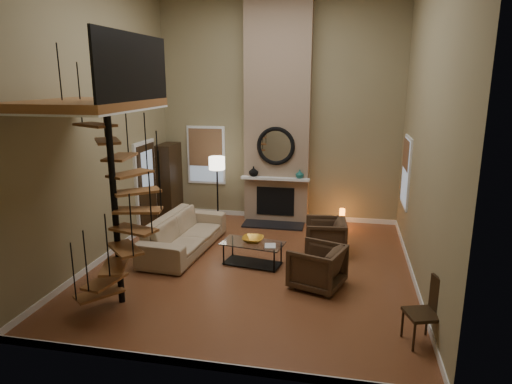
% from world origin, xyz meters
% --- Properties ---
extents(ground, '(6.00, 6.50, 0.01)m').
position_xyz_m(ground, '(0.00, 0.00, -0.01)').
color(ground, brown).
rests_on(ground, ground).
extents(back_wall, '(6.00, 0.02, 5.50)m').
position_xyz_m(back_wall, '(0.00, 3.25, 2.75)').
color(back_wall, '#8B7F5A').
rests_on(back_wall, ground).
extents(front_wall, '(6.00, 0.02, 5.50)m').
position_xyz_m(front_wall, '(0.00, -3.25, 2.75)').
color(front_wall, '#8B7F5A').
rests_on(front_wall, ground).
extents(left_wall, '(0.02, 6.50, 5.50)m').
position_xyz_m(left_wall, '(-3.00, 0.00, 2.75)').
color(left_wall, '#8B7F5A').
rests_on(left_wall, ground).
extents(right_wall, '(0.02, 6.50, 5.50)m').
position_xyz_m(right_wall, '(3.00, 0.00, 2.75)').
color(right_wall, '#8B7F5A').
rests_on(right_wall, ground).
extents(baseboard_back, '(6.00, 0.02, 0.12)m').
position_xyz_m(baseboard_back, '(0.00, 3.24, 0.06)').
color(baseboard_back, white).
rests_on(baseboard_back, ground).
extents(baseboard_front, '(6.00, 0.02, 0.12)m').
position_xyz_m(baseboard_front, '(0.00, -3.24, 0.06)').
color(baseboard_front, white).
rests_on(baseboard_front, ground).
extents(baseboard_left, '(0.02, 6.50, 0.12)m').
position_xyz_m(baseboard_left, '(-2.99, 0.00, 0.06)').
color(baseboard_left, white).
rests_on(baseboard_left, ground).
extents(baseboard_right, '(0.02, 6.50, 0.12)m').
position_xyz_m(baseboard_right, '(2.99, 0.00, 0.06)').
color(baseboard_right, white).
rests_on(baseboard_right, ground).
extents(chimney_breast, '(1.60, 0.38, 5.50)m').
position_xyz_m(chimney_breast, '(0.00, 3.06, 2.75)').
color(chimney_breast, '#8F755D').
rests_on(chimney_breast, ground).
extents(hearth, '(1.50, 0.60, 0.04)m').
position_xyz_m(hearth, '(0.00, 2.57, 0.02)').
color(hearth, black).
rests_on(hearth, ground).
extents(firebox, '(0.95, 0.02, 0.72)m').
position_xyz_m(firebox, '(0.00, 2.86, 0.55)').
color(firebox, black).
rests_on(firebox, chimney_breast).
extents(mantel, '(1.70, 0.18, 0.06)m').
position_xyz_m(mantel, '(0.00, 2.78, 1.15)').
color(mantel, white).
rests_on(mantel, chimney_breast).
extents(mirror_frame, '(0.94, 0.10, 0.94)m').
position_xyz_m(mirror_frame, '(0.00, 2.84, 1.95)').
color(mirror_frame, black).
rests_on(mirror_frame, chimney_breast).
extents(mirror_disc, '(0.80, 0.01, 0.80)m').
position_xyz_m(mirror_disc, '(0.00, 2.85, 1.95)').
color(mirror_disc, white).
rests_on(mirror_disc, chimney_breast).
extents(vase_left, '(0.24, 0.24, 0.25)m').
position_xyz_m(vase_left, '(-0.55, 2.82, 1.30)').
color(vase_left, black).
rests_on(vase_left, mantel).
extents(vase_right, '(0.20, 0.20, 0.21)m').
position_xyz_m(vase_right, '(0.60, 2.82, 1.28)').
color(vase_right, '#195A53').
rests_on(vase_right, mantel).
extents(window_back, '(1.02, 0.06, 1.52)m').
position_xyz_m(window_back, '(-1.90, 3.22, 1.62)').
color(window_back, white).
rests_on(window_back, back_wall).
extents(window_right, '(0.06, 1.02, 1.52)m').
position_xyz_m(window_right, '(2.97, 2.00, 1.63)').
color(window_right, white).
rests_on(window_right, right_wall).
extents(entry_door, '(0.10, 1.05, 2.16)m').
position_xyz_m(entry_door, '(-2.95, 1.80, 1.05)').
color(entry_door, white).
rests_on(entry_door, ground).
extents(loft, '(1.70, 2.20, 1.09)m').
position_xyz_m(loft, '(-2.04, -1.80, 3.24)').
color(loft, '#985F32').
rests_on(loft, left_wall).
extents(spiral_stair, '(1.47, 1.47, 4.06)m').
position_xyz_m(spiral_stair, '(-1.78, -1.79, 1.78)').
color(spiral_stair, black).
rests_on(spiral_stair, ground).
extents(hutch, '(0.41, 0.87, 1.95)m').
position_xyz_m(hutch, '(-2.79, 2.83, 0.95)').
color(hutch, black).
rests_on(hutch, ground).
extents(sofa, '(1.17, 2.59, 0.74)m').
position_xyz_m(sofa, '(-1.58, 0.55, 0.40)').
color(sofa, tan).
rests_on(sofa, ground).
extents(armchair_near, '(0.91, 0.89, 0.76)m').
position_xyz_m(armchair_near, '(1.43, 1.01, 0.35)').
color(armchair_near, '#453020').
rests_on(armchair_near, ground).
extents(armchair_far, '(1.08, 1.07, 0.78)m').
position_xyz_m(armchair_far, '(1.36, -0.61, 0.35)').
color(armchair_far, '#453020').
rests_on(armchair_far, ground).
extents(coffee_table, '(1.28, 0.79, 0.45)m').
position_xyz_m(coffee_table, '(-0.01, 0.12, 0.28)').
color(coffee_table, silver).
rests_on(coffee_table, ground).
extents(bowl, '(0.42, 0.42, 0.11)m').
position_xyz_m(bowl, '(-0.01, 0.17, 0.50)').
color(bowl, gold).
rests_on(bowl, coffee_table).
extents(book, '(0.25, 0.31, 0.03)m').
position_xyz_m(book, '(0.34, -0.03, 0.46)').
color(book, gray).
rests_on(book, coffee_table).
extents(floor_lamp, '(0.39, 0.39, 1.71)m').
position_xyz_m(floor_lamp, '(-1.38, 2.44, 1.41)').
color(floor_lamp, black).
rests_on(floor_lamp, ground).
extents(accent_lamp, '(0.13, 0.13, 0.48)m').
position_xyz_m(accent_lamp, '(1.67, 2.73, 0.25)').
color(accent_lamp, orange).
rests_on(accent_lamp, ground).
extents(side_chair, '(0.54, 0.53, 0.94)m').
position_xyz_m(side_chair, '(2.89, -2.07, 0.53)').
color(side_chair, black).
rests_on(side_chair, ground).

